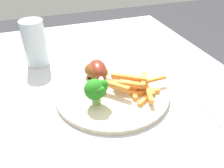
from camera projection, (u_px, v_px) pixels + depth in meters
dining_table at (129, 128)px, 0.67m from camera, size 1.12×0.67×0.73m
dinner_plate at (112, 92)px, 0.61m from camera, size 0.29×0.29×0.01m
broccoli_floret_front at (97, 91)px, 0.54m from camera, size 0.05×0.04×0.06m
broccoli_floret_middle at (96, 89)px, 0.54m from camera, size 0.05×0.06×0.07m
carrot_fries_pile at (137, 86)px, 0.59m from camera, size 0.12×0.16×0.04m
chicken_drumstick_near at (97, 72)px, 0.64m from camera, size 0.12×0.09×0.04m
chicken_drumstick_far at (98, 70)px, 0.64m from camera, size 0.13×0.06×0.05m
water_glass at (35, 43)px, 0.70m from camera, size 0.07×0.07×0.14m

